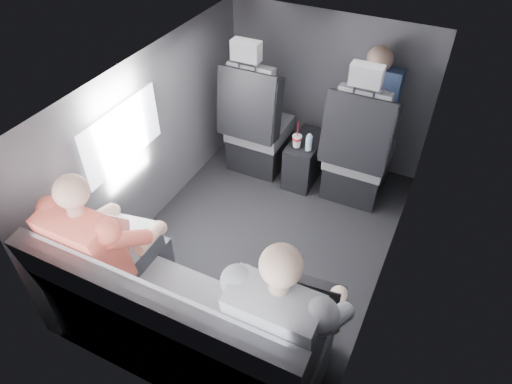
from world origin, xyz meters
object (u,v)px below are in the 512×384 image
at_px(front_seat_left, 257,130).
at_px(passenger_front_right, 371,104).
at_px(front_seat_right, 357,157).
at_px(rear_bench, 182,328).
at_px(soda_cup, 297,141).
at_px(laptop_white, 118,230).
at_px(center_console, 305,159).
at_px(passenger_rear_left, 107,248).
at_px(water_bottle, 309,143).
at_px(passenger_rear_right, 286,320).
at_px(laptop_black, 309,298).

height_order(front_seat_left, passenger_front_right, front_seat_left).
bearing_deg(front_seat_right, passenger_front_right, 92.35).
distance_m(front_seat_right, rear_bench, 1.96).
relative_size(soda_cup, laptop_white, 0.71).
relative_size(center_console, passenger_front_right, 0.61).
bearing_deg(soda_cup, passenger_front_right, 35.94).
bearing_deg(passenger_rear_left, center_console, 74.10).
xyz_separation_m(soda_cup, water_bottle, (0.10, -0.00, 0.01)).
distance_m(center_console, laptop_white, 1.85).
height_order(front_seat_left, passenger_rear_left, front_seat_left).
bearing_deg(soda_cup, center_console, 72.65).
height_order(laptop_white, passenger_rear_right, passenger_rear_right).
xyz_separation_m(front_seat_right, center_console, (-0.45, 0.04, -0.20)).
bearing_deg(rear_bench, laptop_black, 23.10).
xyz_separation_m(center_console, water_bottle, (0.06, -0.13, 0.27)).
height_order(soda_cup, passenger_rear_right, passenger_rear_right).
bearing_deg(front_seat_right, front_seat_left, 180.00).
bearing_deg(front_seat_right, laptop_white, -121.34).
bearing_deg(front_seat_left, front_seat_right, 0.00).
bearing_deg(passenger_rear_right, front_seat_right, 94.36).
distance_m(soda_cup, laptop_white, 1.67).
bearing_deg(rear_bench, front_seat_left, 103.31).
distance_m(front_seat_right, passenger_rear_right, 1.83).
xyz_separation_m(rear_bench, water_bottle, (0.06, 1.81, 0.16)).
bearing_deg(laptop_white, front_seat_right, 58.66).
xyz_separation_m(laptop_white, passenger_front_right, (1.00, 1.92, 0.12)).
bearing_deg(laptop_white, water_bottle, 68.28).
bearing_deg(front_seat_left, center_console, 5.07).
relative_size(front_seat_left, passenger_rear_right, 1.01).
distance_m(front_seat_left, center_console, 0.49).
bearing_deg(front_seat_right, rear_bench, -103.31).
xyz_separation_m(rear_bench, passenger_front_right, (0.44, 2.16, 0.44)).
height_order(rear_bench, laptop_black, rear_bench).
relative_size(rear_bench, passenger_rear_right, 1.27).
relative_size(front_seat_left, soda_cup, 5.22).
xyz_separation_m(front_seat_left, water_bottle, (0.51, -0.09, 0.07)).
relative_size(center_console, rear_bench, 0.30).
xyz_separation_m(center_console, passenger_rear_right, (0.59, -1.85, 0.44)).
distance_m(front_seat_right, center_console, 0.49).
bearing_deg(front_seat_right, laptop_black, -83.26).
height_order(front_seat_right, soda_cup, front_seat_right).
bearing_deg(center_console, laptop_white, -108.29).
distance_m(front_seat_right, laptop_black, 1.66).
height_order(front_seat_left, water_bottle, front_seat_left).
distance_m(front_seat_right, water_bottle, 0.40).
bearing_deg(laptop_black, passenger_rear_right, -106.95).
bearing_deg(soda_cup, laptop_black, -66.06).
bearing_deg(passenger_rear_right, soda_cup, 110.09).
bearing_deg(laptop_white, passenger_front_right, 62.45).
xyz_separation_m(front_seat_right, passenger_rear_right, (0.14, -1.81, 0.24)).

